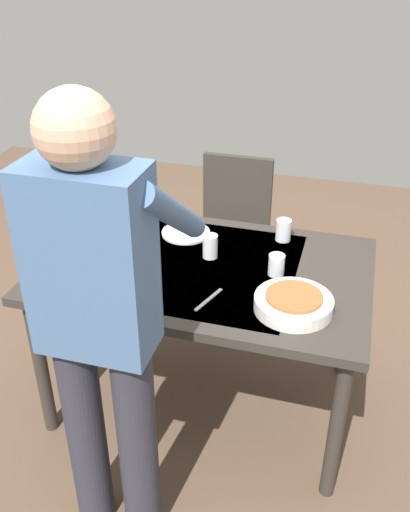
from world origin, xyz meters
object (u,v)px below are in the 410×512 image
object	(u,v)px
dining_table	(205,282)
water_cup_near_right	(283,230)
person_server	(100,319)
water_cup_near_left	(276,265)
wine_bottle	(105,203)
water_cup_far_left	(210,246)
serving_bowl_pasta	(294,303)
dinner_plate_near	(186,233)
wine_glass_left	(122,212)
chair_near	(233,226)

from	to	relation	value
dining_table	water_cup_near_right	size ratio (longest dim) A/B	13.76
person_server	water_cup_near_left	world-z (taller)	person_server
dining_table	wine_bottle	size ratio (longest dim) A/B	4.76
water_cup_far_left	serving_bowl_pasta	xyz separation A→B (m)	(-0.41, 0.30, -0.02)
water_cup_near_right	dinner_plate_near	bearing A→B (deg)	8.62
water_cup_near_left	water_cup_near_right	distance (m)	0.31
wine_bottle	wine_glass_left	distance (m)	0.12
chair_near	wine_glass_left	distance (m)	0.82
dining_table	water_cup_far_left	bearing A→B (deg)	-90.84
wine_glass_left	serving_bowl_pasta	world-z (taller)	wine_glass_left
wine_bottle	serving_bowl_pasta	world-z (taller)	wine_bottle
dining_table	wine_bottle	distance (m)	0.65
dining_table	water_cup_near_right	distance (m)	0.45
dining_table	person_server	xyz separation A→B (m)	(0.13, 0.72, 0.28)
wine_bottle	dinner_plate_near	bearing A→B (deg)	-178.82
person_server	chair_near	bearing A→B (deg)	-92.19
dining_table	dinner_plate_near	xyz separation A→B (m)	(0.17, -0.26, 0.09)
chair_near	water_cup_near_right	world-z (taller)	chair_near
dining_table	wine_glass_left	xyz separation A→B (m)	(0.46, -0.19, 0.19)
serving_bowl_pasta	dining_table	bearing A→B (deg)	-27.75
water_cup_near_left	water_cup_far_left	distance (m)	0.31
wine_bottle	water_cup_near_left	xyz separation A→B (m)	(-0.88, 0.23, -0.06)
wine_bottle	water_cup_near_right	world-z (taller)	wine_bottle
water_cup_near_right	dinner_plate_near	xyz separation A→B (m)	(0.45, 0.07, -0.05)
person_server	wine_bottle	xyz separation A→B (m)	(0.44, -0.97, -0.09)
chair_near	serving_bowl_pasta	size ratio (longest dim) A/B	3.03
wine_bottle	water_cup_far_left	world-z (taller)	wine_bottle
person_server	water_cup_near_left	size ratio (longest dim) A/B	18.39
dining_table	water_cup_near_right	world-z (taller)	water_cup_near_right
wine_bottle	water_cup_near_right	distance (m)	0.86
wine_bottle	wine_glass_left	world-z (taller)	wine_bottle
person_server	wine_glass_left	size ratio (longest dim) A/B	11.19
dining_table	dinner_plate_near	world-z (taller)	dinner_plate_near
dining_table	serving_bowl_pasta	distance (m)	0.48
water_cup_near_left	water_cup_near_right	world-z (taller)	water_cup_near_right
person_server	serving_bowl_pasta	xyz separation A→B (m)	(-0.55, -0.50, -0.17)
chair_near	wine_bottle	xyz separation A→B (m)	(0.50, 0.59, 0.34)
dinner_plate_near	chair_near	bearing A→B (deg)	-99.20
dining_table	serving_bowl_pasta	world-z (taller)	serving_bowl_pasta
water_cup_near_right	chair_near	bearing A→B (deg)	-54.85
chair_near	water_cup_far_left	world-z (taller)	chair_near
dining_table	chair_near	size ratio (longest dim) A/B	1.55
water_cup_far_left	serving_bowl_pasta	size ratio (longest dim) A/B	0.35
dining_table	wine_glass_left	world-z (taller)	wine_glass_left
wine_glass_left	water_cup_near_right	size ratio (longest dim) A/B	1.47
water_cup_near_right	serving_bowl_pasta	world-z (taller)	water_cup_near_right
water_cup_near_right	water_cup_far_left	xyz separation A→B (m)	(0.28, 0.24, 0.00)
water_cup_near_left	serving_bowl_pasta	world-z (taller)	water_cup_near_left
water_cup_near_left	chair_near	bearing A→B (deg)	-65.10
wine_bottle	water_cup_far_left	distance (m)	0.60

